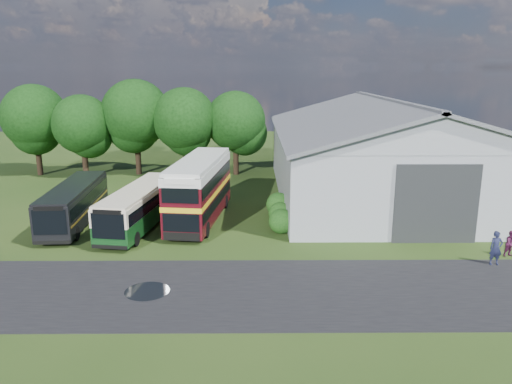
{
  "coord_description": "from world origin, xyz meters",
  "views": [
    {
      "loc": [
        3.67,
        -25.55,
        10.67
      ],
      "look_at": [
        3.92,
        8.0,
        2.27
      ],
      "focal_mm": 35.0,
      "sensor_mm": 36.0,
      "label": 1
    }
  ],
  "objects_px": {
    "storage_shed": "(387,147)",
    "bus_maroon_double": "(200,190)",
    "bus_dark_single": "(74,203)",
    "visitor_b": "(511,244)",
    "bus_green_single": "(140,206)",
    "visitor_a": "(496,248)"
  },
  "relations": [
    {
      "from": "storage_shed",
      "to": "visitor_a",
      "type": "bearing_deg",
      "value": -82.28
    },
    {
      "from": "bus_green_single",
      "to": "visitor_b",
      "type": "relative_size",
      "value": 6.74
    },
    {
      "from": "bus_dark_single",
      "to": "visitor_a",
      "type": "bearing_deg",
      "value": -19.66
    },
    {
      "from": "bus_green_single",
      "to": "visitor_b",
      "type": "bearing_deg",
      "value": -5.43
    },
    {
      "from": "bus_dark_single",
      "to": "visitor_b",
      "type": "distance_m",
      "value": 28.1
    },
    {
      "from": "bus_green_single",
      "to": "visitor_b",
      "type": "height_order",
      "value": "bus_green_single"
    },
    {
      "from": "visitor_a",
      "to": "visitor_b",
      "type": "distance_m",
      "value": 1.93
    },
    {
      "from": "storage_shed",
      "to": "bus_maroon_double",
      "type": "distance_m",
      "value": 16.84
    },
    {
      "from": "bus_green_single",
      "to": "bus_maroon_double",
      "type": "xyz_separation_m",
      "value": [
        3.94,
        1.54,
        0.75
      ]
    },
    {
      "from": "bus_dark_single",
      "to": "visitor_a",
      "type": "relative_size",
      "value": 5.28
    },
    {
      "from": "bus_green_single",
      "to": "visitor_a",
      "type": "bearing_deg",
      "value": -9.42
    },
    {
      "from": "visitor_b",
      "to": "bus_dark_single",
      "type": "bearing_deg",
      "value": 153.45
    },
    {
      "from": "bus_maroon_double",
      "to": "bus_dark_single",
      "type": "xyz_separation_m",
      "value": [
        -8.67,
        -0.7,
        -0.76
      ]
    },
    {
      "from": "visitor_b",
      "to": "storage_shed",
      "type": "bearing_deg",
      "value": 90.76
    },
    {
      "from": "storage_shed",
      "to": "visitor_b",
      "type": "relative_size",
      "value": 16.12
    },
    {
      "from": "bus_dark_single",
      "to": "storage_shed",
      "type": "bearing_deg",
      "value": 15.56
    },
    {
      "from": "storage_shed",
      "to": "bus_green_single",
      "type": "bearing_deg",
      "value": -155.02
    },
    {
      "from": "bus_maroon_double",
      "to": "storage_shed",
      "type": "bearing_deg",
      "value": 32.94
    },
    {
      "from": "storage_shed",
      "to": "bus_dark_single",
      "type": "bearing_deg",
      "value": -161.34
    },
    {
      "from": "storage_shed",
      "to": "bus_dark_single",
      "type": "relative_size",
      "value": 2.43
    },
    {
      "from": "bus_green_single",
      "to": "visitor_b",
      "type": "xyz_separation_m",
      "value": [
        22.6,
        -5.63,
        -0.72
      ]
    },
    {
      "from": "bus_maroon_double",
      "to": "bus_green_single",
      "type": "bearing_deg",
      "value": -151.62
    }
  ]
}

